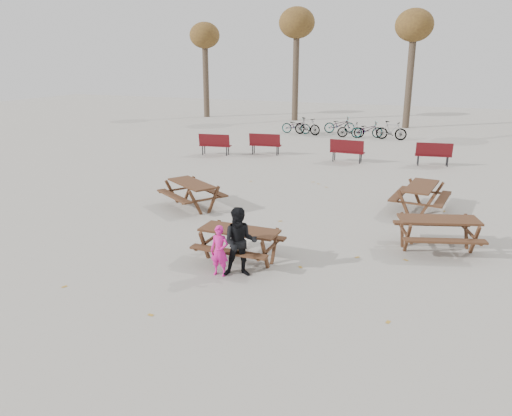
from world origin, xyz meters
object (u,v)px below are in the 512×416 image
at_px(food_tray, 234,230).
at_px(child, 220,251).
at_px(adult, 240,242).
at_px(picnic_table_east, 437,234).
at_px(soda_bottle, 236,229).
at_px(picnic_table_north, 192,195).
at_px(main_picnic_table, 239,237).
at_px(picnic_table_far, 420,198).

xyz_separation_m(food_tray, child, (0.00, -0.74, -0.23)).
bearing_deg(food_tray, adult, -54.48).
xyz_separation_m(adult, picnic_table_east, (3.83, 3.18, -0.36)).
bearing_deg(child, food_tray, 86.71).
height_order(soda_bottle, picnic_table_north, soda_bottle).
height_order(food_tray, picnic_table_north, food_tray).
distance_m(child, picnic_table_east, 5.40).
bearing_deg(picnic_table_east, adult, -158.35).
xyz_separation_m(main_picnic_table, child, (-0.08, -0.87, -0.03)).
bearing_deg(picnic_table_far, food_tray, 153.91).
bearing_deg(picnic_table_far, picnic_table_east, -162.14).
distance_m(food_tray, picnic_table_north, 4.60).
bearing_deg(food_tray, soda_bottle, -40.53).
bearing_deg(main_picnic_table, picnic_table_far, 57.95).
height_order(child, adult, adult).
relative_size(food_tray, child, 0.16).
distance_m(adult, picnic_table_north, 5.32).
relative_size(food_tray, soda_bottle, 1.06).
relative_size(picnic_table_east, picnic_table_north, 1.00).
xyz_separation_m(soda_bottle, adult, (0.34, -0.52, -0.08)).
bearing_deg(main_picnic_table, picnic_table_north, 133.14).
bearing_deg(soda_bottle, main_picnic_table, 90.88).
height_order(picnic_table_east, picnic_table_far, picnic_table_far).
xyz_separation_m(main_picnic_table, food_tray, (-0.08, -0.13, 0.21)).
bearing_deg(picnic_table_north, picnic_table_east, 25.57).
relative_size(adult, picnic_table_north, 0.82).
height_order(food_tray, adult, adult).
distance_m(soda_bottle, child, 0.73).
distance_m(main_picnic_table, soda_bottle, 0.33).
bearing_deg(soda_bottle, picnic_table_east, 32.57).
bearing_deg(soda_bottle, child, -96.73).
distance_m(soda_bottle, picnic_table_north, 4.71).
height_order(child, picnic_table_far, child).
height_order(picnic_table_east, picnic_table_north, picnic_table_east).
relative_size(food_tray, picnic_table_east, 0.10).
bearing_deg(child, adult, 16.03).
bearing_deg(picnic_table_east, food_tray, -166.70).
relative_size(main_picnic_table, soda_bottle, 10.59).
relative_size(main_picnic_table, adult, 1.18).
distance_m(food_tray, picnic_table_far, 6.78).
height_order(soda_bottle, child, child).
distance_m(main_picnic_table, child, 0.88).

